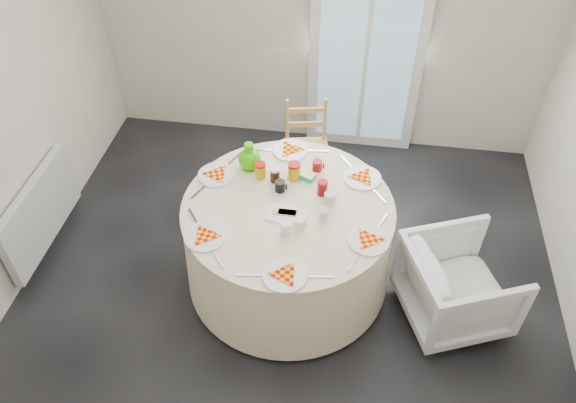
# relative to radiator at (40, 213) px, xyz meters

# --- Properties ---
(floor) EXTENTS (4.00, 4.00, 0.00)m
(floor) POSITION_rel_radiator_xyz_m (1.94, -0.20, -0.38)
(floor) COLOR black
(floor) RESTS_ON ground
(wall_back) EXTENTS (4.00, 0.02, 2.60)m
(wall_back) POSITION_rel_radiator_xyz_m (1.94, 1.80, 0.92)
(wall_back) COLOR #BCB5A3
(wall_back) RESTS_ON floor
(glass_door) EXTENTS (1.00, 0.08, 2.10)m
(glass_door) POSITION_rel_radiator_xyz_m (2.34, 1.75, 0.67)
(glass_door) COLOR silver
(glass_door) RESTS_ON floor
(radiator) EXTENTS (0.07, 1.00, 0.55)m
(radiator) POSITION_rel_radiator_xyz_m (0.00, 0.00, 0.00)
(radiator) COLOR silver
(radiator) RESTS_ON floor
(table) EXTENTS (1.50, 1.50, 0.76)m
(table) POSITION_rel_radiator_xyz_m (1.92, -0.03, -0.01)
(table) COLOR #FBF3BE
(table) RESTS_ON floor
(wooden_chair) EXTENTS (0.44, 0.42, 0.83)m
(wooden_chair) POSITION_rel_radiator_xyz_m (1.92, 1.02, 0.09)
(wooden_chair) COLOR tan
(wooden_chair) RESTS_ON floor
(armchair) EXTENTS (0.84, 0.87, 0.70)m
(armchair) POSITION_rel_radiator_xyz_m (3.13, -0.17, 0.01)
(armchair) COLOR white
(armchair) RESTS_ON floor
(place_settings) EXTENTS (1.64, 1.64, 0.03)m
(place_settings) POSITION_rel_radiator_xyz_m (1.92, -0.03, 0.39)
(place_settings) COLOR white
(place_settings) RESTS_ON table
(jar_cluster) EXTENTS (0.57, 0.41, 0.15)m
(jar_cluster) POSITION_rel_radiator_xyz_m (1.90, 0.19, 0.44)
(jar_cluster) COLOR #A86224
(jar_cluster) RESTS_ON table
(butter_tub) EXTENTS (0.13, 0.12, 0.04)m
(butter_tub) POSITION_rel_radiator_xyz_m (2.01, 0.28, 0.41)
(butter_tub) COLOR #10B5B5
(butter_tub) RESTS_ON table
(green_pitcher) EXTENTS (0.18, 0.18, 0.21)m
(green_pitcher) POSITION_rel_radiator_xyz_m (1.58, 0.33, 0.49)
(green_pitcher) COLOR #3CC206
(green_pitcher) RESTS_ON table
(cheese_platter) EXTENTS (0.29, 0.22, 0.03)m
(cheese_platter) POSITION_rel_radiator_xyz_m (1.92, -0.12, 0.39)
(cheese_platter) COLOR silver
(cheese_platter) RESTS_ON table
(mugs_glasses) EXTENTS (0.69, 0.69, 0.10)m
(mugs_glasses) POSITION_rel_radiator_xyz_m (2.02, 0.00, 0.43)
(mugs_glasses) COLOR gray
(mugs_glasses) RESTS_ON table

